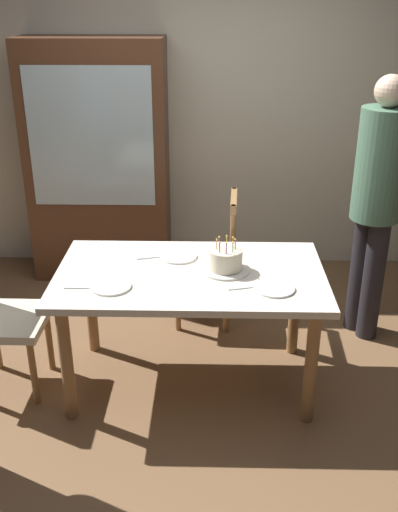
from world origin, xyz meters
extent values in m
plane|color=brown|center=(0.00, 0.00, 0.00)|extent=(6.40, 6.40, 0.00)
cube|color=beige|center=(0.00, 1.85, 1.30)|extent=(6.40, 0.10, 2.60)
cube|color=silver|center=(0.00, 0.00, 0.73)|extent=(1.52, 0.88, 0.04)
cylinder|color=#9E7042|center=(-0.66, -0.34, 0.36)|extent=(0.07, 0.07, 0.71)
cylinder|color=#9E7042|center=(0.66, -0.34, 0.36)|extent=(0.07, 0.07, 0.71)
cylinder|color=#9E7042|center=(-0.66, 0.34, 0.36)|extent=(0.07, 0.07, 0.71)
cylinder|color=#9E7042|center=(0.66, 0.34, 0.36)|extent=(0.07, 0.07, 0.71)
cylinder|color=silver|center=(0.20, 0.03, 0.76)|extent=(0.28, 0.28, 0.01)
cylinder|color=beige|center=(0.20, 0.03, 0.82)|extent=(0.19, 0.19, 0.12)
cylinder|color=#E54C4C|center=(0.25, 0.03, 0.91)|extent=(0.01, 0.01, 0.05)
sphere|color=#FFC64C|center=(0.25, 0.03, 0.94)|extent=(0.01, 0.01, 0.01)
cylinder|color=#F2994C|center=(0.24, 0.06, 0.91)|extent=(0.01, 0.01, 0.05)
sphere|color=#FFC64C|center=(0.24, 0.06, 0.94)|extent=(0.01, 0.01, 0.01)
cylinder|color=yellow|center=(0.21, 0.08, 0.91)|extent=(0.01, 0.01, 0.05)
sphere|color=#FFC64C|center=(0.21, 0.08, 0.94)|extent=(0.01, 0.01, 0.01)
cylinder|color=#D872CC|center=(0.16, 0.06, 0.91)|extent=(0.01, 0.01, 0.05)
sphere|color=#FFC64C|center=(0.16, 0.06, 0.94)|extent=(0.01, 0.01, 0.01)
cylinder|color=#F2994C|center=(0.15, 0.03, 0.91)|extent=(0.01, 0.01, 0.05)
sphere|color=#FFC64C|center=(0.15, 0.03, 0.94)|extent=(0.01, 0.01, 0.01)
cylinder|color=#4C7FE5|center=(0.16, -0.01, 0.91)|extent=(0.01, 0.01, 0.05)
sphere|color=#FFC64C|center=(0.16, -0.01, 0.94)|extent=(0.01, 0.01, 0.01)
cylinder|color=#D872CC|center=(0.20, -0.03, 0.91)|extent=(0.01, 0.01, 0.05)
sphere|color=#FFC64C|center=(0.20, -0.03, 0.94)|extent=(0.01, 0.01, 0.01)
cylinder|color=#66CC72|center=(0.24, -0.01, 0.91)|extent=(0.01, 0.01, 0.05)
sphere|color=#FFC64C|center=(0.24, -0.01, 0.94)|extent=(0.01, 0.01, 0.01)
cylinder|color=white|center=(-0.42, -0.20, 0.76)|extent=(0.22, 0.22, 0.01)
cylinder|color=white|center=(-0.08, 0.20, 0.76)|extent=(0.22, 0.22, 0.01)
cylinder|color=white|center=(0.46, -0.20, 0.76)|extent=(0.22, 0.22, 0.01)
cube|color=silver|center=(-0.58, -0.21, 0.75)|extent=(0.18, 0.02, 0.01)
cube|color=silver|center=(-0.24, 0.19, 0.75)|extent=(0.18, 0.06, 0.01)
cube|color=silver|center=(0.30, -0.19, 0.75)|extent=(0.18, 0.06, 0.01)
cube|color=tan|center=(0.07, 0.76, 0.45)|extent=(0.46, 0.46, 0.05)
cylinder|color=#9E7042|center=(-0.10, 0.94, 0.21)|extent=(0.04, 0.04, 0.42)
cylinder|color=#9E7042|center=(-0.11, 0.60, 0.21)|extent=(0.04, 0.04, 0.42)
cylinder|color=#9E7042|center=(0.24, 0.92, 0.21)|extent=(0.04, 0.04, 0.42)
cylinder|color=#9E7042|center=(0.23, 0.58, 0.21)|extent=(0.04, 0.04, 0.42)
cylinder|color=#9E7042|center=(0.27, 0.93, 0.70)|extent=(0.04, 0.04, 0.50)
cylinder|color=#9E7042|center=(0.26, 0.57, 0.70)|extent=(0.04, 0.04, 0.50)
cube|color=#9E7042|center=(0.27, 0.75, 0.92)|extent=(0.06, 0.40, 0.06)
cube|color=beige|center=(-1.06, -0.06, 0.45)|extent=(0.44, 0.44, 0.05)
cylinder|color=#9E7042|center=(-0.89, -0.23, 0.21)|extent=(0.04, 0.04, 0.42)
cylinder|color=#9E7042|center=(-0.89, 0.11, 0.21)|extent=(0.04, 0.04, 0.42)
cylinder|color=#262328|center=(1.15, 0.67, 0.43)|extent=(0.14, 0.14, 0.85)
cylinder|color=#262328|center=(1.21, 0.56, 0.43)|extent=(0.14, 0.14, 0.85)
cylinder|color=#4C7259|center=(1.18, 0.62, 1.21)|extent=(0.32, 0.32, 0.71)
sphere|color=beige|center=(1.18, 0.62, 1.66)|extent=(0.20, 0.20, 0.20)
cube|color=#56331E|center=(-0.79, 1.56, 0.95)|extent=(1.10, 0.44, 1.90)
cube|color=silver|center=(-0.79, 1.34, 1.20)|extent=(0.94, 0.01, 1.04)
camera|label=1|loc=(0.12, -2.98, 2.20)|focal=41.06mm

